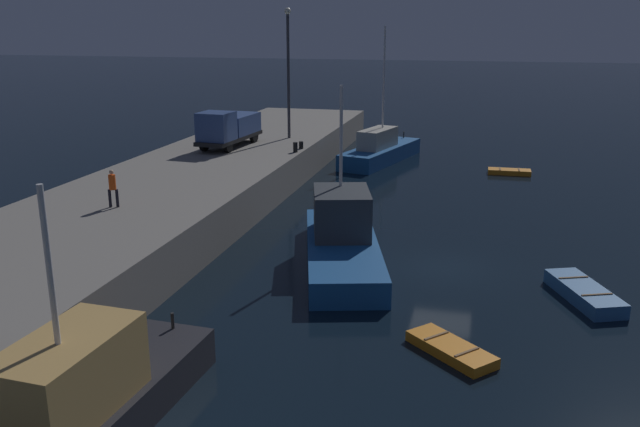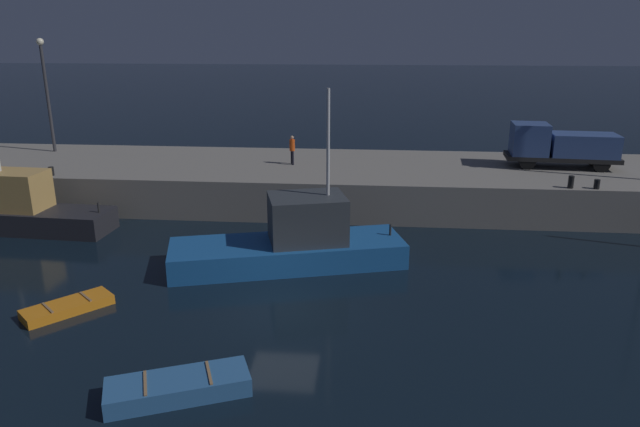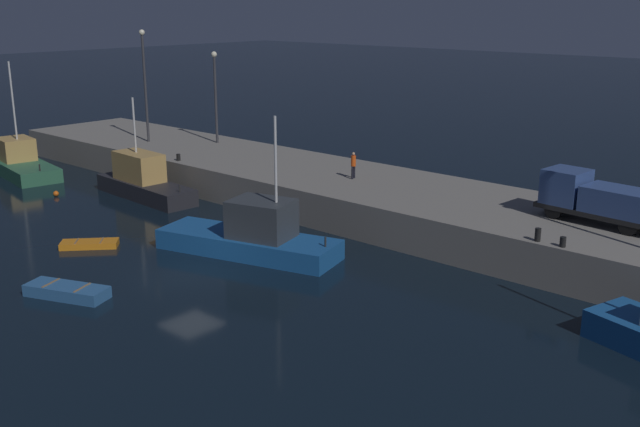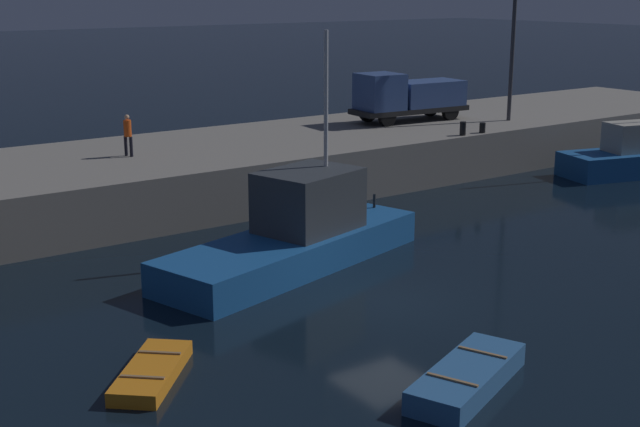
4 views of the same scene
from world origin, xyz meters
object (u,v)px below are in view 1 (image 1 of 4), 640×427
at_px(utility_truck, 228,128).
at_px(fishing_boat_white, 380,150).
at_px(fishing_boat_blue, 85,402).
at_px(dockworker, 113,186).
at_px(bollard_east, 301,145).
at_px(lamp_post_central, 288,64).
at_px(bollard_central, 295,147).
at_px(dinghy_orange_near, 509,172).
at_px(rowboat_white_mid, 584,293).
at_px(fishing_trawler_red, 342,239).
at_px(dinghy_red_small, 451,349).

bearing_deg(utility_truck, fishing_boat_white, -47.31).
xyz_separation_m(fishing_boat_blue, dockworker, (12.82, 6.67, 1.96)).
bearing_deg(bollard_east, lamp_post_central, 26.79).
bearing_deg(fishing_boat_blue, bollard_east, 5.10).
bearing_deg(lamp_post_central, fishing_boat_white, -58.38).
height_order(fishing_boat_blue, bollard_central, fishing_boat_blue).
relative_size(fishing_boat_blue, bollard_central, 14.28).
distance_m(dinghy_orange_near, utility_truck, 19.08).
distance_m(fishing_boat_blue, bollard_central, 27.35).
xyz_separation_m(rowboat_white_mid, bollard_central, (14.87, 15.42, 2.17)).
xyz_separation_m(fishing_trawler_red, rowboat_white_mid, (-1.90, -9.60, -0.75)).
relative_size(dinghy_red_small, bollard_east, 6.35).
distance_m(fishing_trawler_red, dinghy_orange_near, 21.00).
xyz_separation_m(utility_truck, bollard_east, (0.49, -4.72, -1.02)).
height_order(rowboat_white_mid, bollard_central, bollard_central).
height_order(utility_truck, bollard_east, utility_truck).
bearing_deg(dockworker, fishing_boat_white, -19.23).
xyz_separation_m(dinghy_red_small, dockworker, (6.03, 15.00, 2.91)).
height_order(dinghy_orange_near, dinghy_red_small, dinghy_red_small).
bearing_deg(utility_truck, fishing_trawler_red, -142.51).
distance_m(fishing_trawler_red, dinghy_red_small, 9.04).
bearing_deg(bollard_east, rowboat_white_mid, -136.28).
xyz_separation_m(dinghy_orange_near, rowboat_white_mid, (-21.56, -2.27, 0.10)).
bearing_deg(lamp_post_central, fishing_boat_blue, -172.09).
bearing_deg(fishing_trawler_red, dinghy_orange_near, -20.45).
height_order(dinghy_red_small, utility_truck, utility_truck).
height_order(dinghy_red_small, bollard_central, bollard_central).
xyz_separation_m(dockworker, bollard_central, (14.37, -4.10, -0.64)).
relative_size(fishing_boat_white, rowboat_white_mid, 2.42).
height_order(lamp_post_central, bollard_central, lamp_post_central).
bearing_deg(rowboat_white_mid, fishing_trawler_red, 78.82).
distance_m(dockworker, bollard_east, 16.16).
relative_size(fishing_trawler_red, rowboat_white_mid, 2.53).
height_order(dinghy_orange_near, bollard_east, bollard_east).
bearing_deg(rowboat_white_mid, bollard_east, 43.72).
height_order(fishing_trawler_red, fishing_boat_white, fishing_boat_white).
distance_m(rowboat_white_mid, dinghy_red_small, 7.15).
height_order(dockworker, bollard_central, dockworker).
bearing_deg(fishing_trawler_red, dinghy_red_small, -145.63).
height_order(dinghy_orange_near, rowboat_white_mid, rowboat_white_mid).
relative_size(bollard_central, bollard_east, 1.33).
bearing_deg(dinghy_orange_near, fishing_boat_blue, 162.65).
xyz_separation_m(rowboat_white_mid, lamp_post_central, (19.96, 17.35, 6.91)).
bearing_deg(lamp_post_central, rowboat_white_mid, -139.01).
relative_size(fishing_trawler_red, dockworker, 6.14).
bearing_deg(utility_truck, fishing_boat_blue, -165.44).
bearing_deg(fishing_boat_white, bollard_central, 155.60).
bearing_deg(fishing_boat_white, dockworker, 160.77).
height_order(rowboat_white_mid, dinghy_red_small, rowboat_white_mid).
bearing_deg(bollard_central, utility_truck, 81.09).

